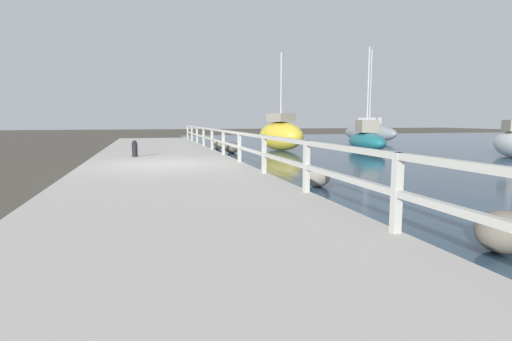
{
  "coord_description": "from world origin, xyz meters",
  "views": [
    {
      "loc": [
        -0.48,
        -12.02,
        1.62
      ],
      "look_at": [
        2.25,
        -2.02,
        0.3
      ],
      "focal_mm": 28.0,
      "sensor_mm": 36.0,
      "label": 1
    }
  ],
  "objects_px": {
    "sailboat_teal": "(367,140)",
    "sailboat_gray": "(369,132)",
    "sailboat_yellow": "(281,135)",
    "mooring_bollard": "(135,149)"
  },
  "relations": [
    {
      "from": "mooring_bollard",
      "to": "sailboat_teal",
      "type": "bearing_deg",
      "value": 18.04
    },
    {
      "from": "sailboat_yellow",
      "to": "sailboat_teal",
      "type": "relative_size",
      "value": 0.97
    },
    {
      "from": "sailboat_teal",
      "to": "sailboat_gray",
      "type": "bearing_deg",
      "value": 67.89
    },
    {
      "from": "sailboat_gray",
      "to": "sailboat_yellow",
      "type": "bearing_deg",
      "value": -155.98
    },
    {
      "from": "sailboat_yellow",
      "to": "sailboat_gray",
      "type": "bearing_deg",
      "value": 10.07
    },
    {
      "from": "sailboat_yellow",
      "to": "mooring_bollard",
      "type": "bearing_deg",
      "value": -167.14
    },
    {
      "from": "mooring_bollard",
      "to": "sailboat_teal",
      "type": "height_order",
      "value": "sailboat_teal"
    },
    {
      "from": "mooring_bollard",
      "to": "sailboat_yellow",
      "type": "relative_size",
      "value": 0.11
    },
    {
      "from": "mooring_bollard",
      "to": "sailboat_gray",
      "type": "bearing_deg",
      "value": 35.32
    },
    {
      "from": "mooring_bollard",
      "to": "sailboat_teal",
      "type": "xyz_separation_m",
      "value": [
        11.42,
        3.72,
        -0.01
      ]
    }
  ]
}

